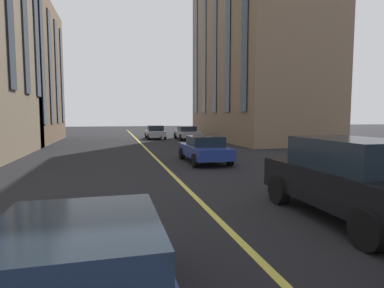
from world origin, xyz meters
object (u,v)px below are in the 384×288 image
car_silver_trailing (187,133)px  car_blue_near (204,149)px  car_black_parked_b (350,178)px  car_silver_far (155,132)px

car_silver_trailing → car_blue_near: bearing=170.3°
car_silver_trailing → car_black_parked_b: car_black_parked_b is taller
car_blue_near → car_black_parked_b: 9.48m
car_black_parked_b → car_silver_trailing: bearing=-4.4°
car_silver_trailing → car_black_parked_b: (-25.01, 1.93, 0.27)m
car_silver_far → car_silver_trailing: 3.50m
car_silver_trailing → car_black_parked_b: bearing=175.6°
car_blue_near → car_black_parked_b: size_ratio=0.94×
car_silver_far → car_black_parked_b: 26.93m
car_black_parked_b → car_silver_far: bearing=2.1°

